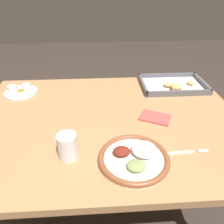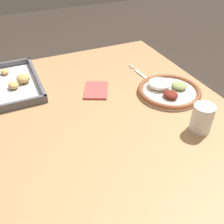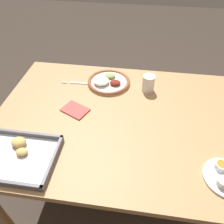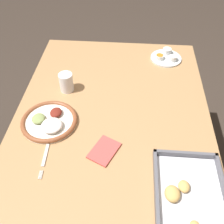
{
  "view_description": "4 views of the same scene",
  "coord_description": "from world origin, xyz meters",
  "px_view_note": "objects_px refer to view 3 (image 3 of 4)",
  "views": [
    {
      "loc": [
        -0.03,
        -0.81,
        1.25
      ],
      "look_at": [
        0.02,
        0.0,
        0.74
      ],
      "focal_mm": 35.0,
      "sensor_mm": 36.0,
      "label": 1
    },
    {
      "loc": [
        -0.61,
        0.29,
        1.26
      ],
      "look_at": [
        0.02,
        0.0,
        0.74
      ],
      "focal_mm": 42.0,
      "sensor_mm": 36.0,
      "label": 2
    },
    {
      "loc": [
        -0.08,
        0.75,
        1.45
      ],
      "look_at": [
        0.02,
        0.0,
        0.74
      ],
      "focal_mm": 35.0,
      "sensor_mm": 36.0,
      "label": 3
    },
    {
      "loc": [
        0.82,
        0.06,
        1.56
      ],
      "look_at": [
        0.02,
        0.0,
        0.74
      ],
      "focal_mm": 42.0,
      "sensor_mm": 36.0,
      "label": 4
    }
  ],
  "objects_px": {
    "drinking_cup": "(148,83)",
    "napkin": "(75,110)",
    "dinner_plate": "(108,82)",
    "fork": "(82,83)",
    "baking_tray": "(13,155)"
  },
  "relations": [
    {
      "from": "dinner_plate",
      "to": "drinking_cup",
      "type": "height_order",
      "value": "drinking_cup"
    },
    {
      "from": "drinking_cup",
      "to": "napkin",
      "type": "xyz_separation_m",
      "value": [
        0.36,
        0.22,
        -0.04
      ]
    },
    {
      "from": "fork",
      "to": "napkin",
      "type": "bearing_deg",
      "value": 91.8
    },
    {
      "from": "fork",
      "to": "baking_tray",
      "type": "distance_m",
      "value": 0.56
    },
    {
      "from": "napkin",
      "to": "drinking_cup",
      "type": "bearing_deg",
      "value": -148.44
    },
    {
      "from": "dinner_plate",
      "to": "napkin",
      "type": "xyz_separation_m",
      "value": [
        0.13,
        0.25,
        -0.01
      ]
    },
    {
      "from": "drinking_cup",
      "to": "napkin",
      "type": "distance_m",
      "value": 0.42
    },
    {
      "from": "dinner_plate",
      "to": "baking_tray",
      "type": "bearing_deg",
      "value": 61.35
    },
    {
      "from": "baking_tray",
      "to": "drinking_cup",
      "type": "relative_size",
      "value": 3.76
    },
    {
      "from": "drinking_cup",
      "to": "napkin",
      "type": "height_order",
      "value": "drinking_cup"
    },
    {
      "from": "dinner_plate",
      "to": "fork",
      "type": "bearing_deg",
      "value": 8.87
    },
    {
      "from": "drinking_cup",
      "to": "baking_tray",
      "type": "bearing_deg",
      "value": 44.7
    },
    {
      "from": "fork",
      "to": "drinking_cup",
      "type": "relative_size",
      "value": 2.41
    },
    {
      "from": "dinner_plate",
      "to": "fork",
      "type": "distance_m",
      "value": 0.15
    },
    {
      "from": "fork",
      "to": "baking_tray",
      "type": "xyz_separation_m",
      "value": [
        0.16,
        0.53,
        0.01
      ]
    }
  ]
}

